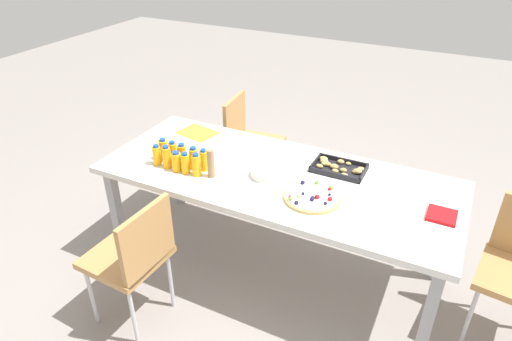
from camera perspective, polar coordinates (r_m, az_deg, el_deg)
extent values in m
plane|color=gray|center=(3.20, 2.30, -11.80)|extent=(12.00, 12.00, 0.00)
cube|color=silver|center=(2.77, 2.60, -0.85)|extent=(2.19, 0.89, 0.04)
cube|color=#99999E|center=(3.21, -17.17, -5.23)|extent=(0.06, 0.06, 0.69)
cube|color=#99999E|center=(2.55, 20.87, -17.14)|extent=(0.06, 0.06, 0.69)
cube|color=#99999E|center=(3.67, -9.68, 0.63)|extent=(0.06, 0.06, 0.69)
cube|color=#99999E|center=(3.11, 22.81, -7.75)|extent=(0.06, 0.06, 0.69)
cube|color=#B7844C|center=(3.72, -0.03, 3.32)|extent=(0.43, 0.43, 0.04)
cube|color=#B7844C|center=(3.70, -2.71, 6.41)|extent=(0.06, 0.38, 0.38)
cylinder|color=silver|center=(3.92, 3.01, 0.73)|extent=(0.02, 0.02, 0.41)
cylinder|color=silver|center=(3.66, 1.40, -1.58)|extent=(0.02, 0.02, 0.41)
cylinder|color=silver|center=(4.02, -1.32, 1.56)|extent=(0.02, 0.02, 0.41)
cylinder|color=silver|center=(3.76, -3.18, -0.64)|extent=(0.02, 0.02, 0.41)
cube|color=#B7844C|center=(2.67, -16.12, -10.44)|extent=(0.42, 0.42, 0.04)
cube|color=#B7844C|center=(2.45, -13.61, -8.63)|extent=(0.05, 0.38, 0.38)
cylinder|color=silver|center=(2.86, -20.05, -14.71)|extent=(0.02, 0.02, 0.41)
cylinder|color=silver|center=(3.00, -15.56, -11.22)|extent=(0.02, 0.02, 0.41)
cylinder|color=silver|center=(2.68, -15.21, -17.53)|extent=(0.02, 0.02, 0.41)
cylinder|color=silver|center=(2.83, -10.73, -13.59)|extent=(0.02, 0.02, 0.41)
cylinder|color=silver|center=(2.84, 25.33, -16.45)|extent=(0.02, 0.02, 0.41)
cylinder|color=silver|center=(3.08, 26.57, -12.56)|extent=(0.02, 0.02, 0.41)
cylinder|color=#F9AC14|center=(2.90, -12.41, 1.83)|extent=(0.05, 0.05, 0.12)
cylinder|color=blue|center=(2.87, -12.56, 3.02)|extent=(0.03, 0.03, 0.02)
cylinder|color=#F9AC14|center=(2.85, -11.21, 1.60)|extent=(0.05, 0.05, 0.13)
cylinder|color=blue|center=(2.82, -11.36, 2.94)|extent=(0.04, 0.04, 0.02)
cylinder|color=#FAAC14|center=(2.81, -10.01, 1.04)|extent=(0.06, 0.06, 0.12)
cylinder|color=blue|center=(2.78, -10.13, 2.22)|extent=(0.04, 0.04, 0.02)
cylinder|color=#F9AD14|center=(2.77, -8.90, 0.81)|extent=(0.05, 0.05, 0.12)
cylinder|color=blue|center=(2.74, -9.02, 2.07)|extent=(0.03, 0.03, 0.02)
cylinder|color=#FAAE14|center=(2.74, -7.53, 0.62)|extent=(0.06, 0.06, 0.13)
cylinder|color=blue|center=(2.70, -7.64, 1.98)|extent=(0.04, 0.04, 0.02)
cylinder|color=#FAAE14|center=(2.95, -11.60, 2.54)|extent=(0.06, 0.06, 0.13)
cylinder|color=blue|center=(2.92, -11.75, 3.82)|extent=(0.04, 0.04, 0.02)
cylinder|color=#F9AE14|center=(2.91, -10.44, 2.23)|extent=(0.05, 0.05, 0.13)
cylinder|color=blue|center=(2.88, -10.57, 3.49)|extent=(0.04, 0.04, 0.02)
cylinder|color=#F9AC14|center=(2.86, -9.31, 1.90)|extent=(0.06, 0.06, 0.13)
cylinder|color=blue|center=(2.83, -9.43, 3.22)|extent=(0.04, 0.04, 0.02)
cylinder|color=#FAAE14|center=(2.83, -7.88, 1.53)|extent=(0.06, 0.06, 0.12)
cylinder|color=blue|center=(2.79, -7.98, 2.79)|extent=(0.04, 0.04, 0.02)
cylinder|color=#F9AE14|center=(2.79, -6.61, 1.22)|extent=(0.05, 0.05, 0.13)
cylinder|color=blue|center=(2.75, -6.70, 2.53)|extent=(0.03, 0.03, 0.02)
cylinder|color=tan|center=(2.55, 7.11, -3.38)|extent=(0.32, 0.32, 0.02)
cylinder|color=white|center=(2.54, 7.13, -3.15)|extent=(0.30, 0.30, 0.01)
sphere|color=red|center=(2.51, 7.74, -3.31)|extent=(0.03, 0.03, 0.03)
sphere|color=#1E1947|center=(2.63, 5.92, -1.51)|extent=(0.03, 0.03, 0.03)
sphere|color=#66B238|center=(2.51, 5.32, -3.28)|extent=(0.02, 0.02, 0.02)
sphere|color=red|center=(2.59, 9.27, -2.32)|extent=(0.02, 0.02, 0.02)
sphere|color=#1E1947|center=(2.54, 9.28, -3.02)|extent=(0.02, 0.02, 0.02)
sphere|color=red|center=(2.50, 4.31, -3.33)|extent=(0.02, 0.02, 0.02)
sphere|color=#66B238|center=(2.60, 9.48, -2.15)|extent=(0.03, 0.03, 0.03)
sphere|color=#1E1947|center=(2.47, 8.78, -4.11)|extent=(0.02, 0.02, 0.02)
sphere|color=#66B238|center=(2.48, 4.37, -3.58)|extent=(0.02, 0.02, 0.02)
sphere|color=#66B238|center=(2.64, 7.70, -1.52)|extent=(0.02, 0.02, 0.02)
sphere|color=#1E1947|center=(2.50, 7.15, -3.45)|extent=(0.02, 0.02, 0.02)
sphere|color=#1E1947|center=(2.45, 5.13, -4.07)|extent=(0.02, 0.02, 0.02)
sphere|color=red|center=(2.50, 9.34, -3.56)|extent=(0.03, 0.03, 0.03)
sphere|color=#1E1947|center=(2.49, 7.08, -3.64)|extent=(0.02, 0.02, 0.02)
sphere|color=#1E1947|center=(2.53, 5.97, -2.92)|extent=(0.02, 0.02, 0.02)
cube|color=black|center=(2.84, 10.42, 0.11)|extent=(0.32, 0.21, 0.01)
cube|color=black|center=(2.75, 9.82, -0.59)|extent=(0.32, 0.01, 0.03)
cube|color=black|center=(2.92, 11.03, 1.23)|extent=(0.32, 0.01, 0.03)
cube|color=black|center=(2.87, 7.49, 1.05)|extent=(0.01, 0.21, 0.03)
cube|color=black|center=(2.81, 13.46, -0.37)|extent=(0.01, 0.21, 0.03)
ellipsoid|color=tan|center=(2.79, 9.98, -0.06)|extent=(0.04, 0.03, 0.02)
ellipsoid|color=tan|center=(2.81, 11.00, 0.06)|extent=(0.04, 0.03, 0.02)
ellipsoid|color=tan|center=(2.86, 8.62, 0.84)|extent=(0.04, 0.03, 0.02)
ellipsoid|color=tan|center=(2.86, 9.01, 0.83)|extent=(0.05, 0.03, 0.03)
ellipsoid|color=tan|center=(2.89, 11.61, 0.86)|extent=(0.04, 0.03, 0.02)
ellipsoid|color=tan|center=(2.88, 8.62, 1.14)|extent=(0.05, 0.04, 0.03)
ellipsoid|color=tan|center=(2.84, 13.15, 0.17)|extent=(0.05, 0.03, 0.03)
ellipsoid|color=tan|center=(2.83, 9.86, 0.51)|extent=(0.06, 0.04, 0.03)
ellipsoid|color=tan|center=(2.90, 10.68, 1.11)|extent=(0.05, 0.03, 0.03)
ellipsoid|color=tan|center=(2.81, 12.46, -0.15)|extent=(0.04, 0.03, 0.02)
ellipsoid|color=tan|center=(2.83, 8.05, 0.56)|extent=(0.04, 0.03, 0.03)
ellipsoid|color=tan|center=(2.81, 12.72, -0.10)|extent=(0.06, 0.04, 0.03)
ellipsoid|color=tan|center=(2.91, 8.55, 1.48)|extent=(0.06, 0.04, 0.03)
ellipsoid|color=tan|center=(2.76, 11.11, -0.55)|extent=(0.04, 0.03, 0.02)
cylinder|color=silver|center=(2.74, 1.33, -0.65)|extent=(0.19, 0.19, 0.00)
cylinder|color=silver|center=(2.73, 1.33, -0.56)|extent=(0.19, 0.19, 0.00)
cylinder|color=silver|center=(2.73, 1.34, -0.47)|extent=(0.19, 0.19, 0.00)
cylinder|color=silver|center=(2.73, 1.34, -0.38)|extent=(0.19, 0.19, 0.00)
cylinder|color=silver|center=(2.73, 1.34, -0.29)|extent=(0.19, 0.19, 0.00)
cylinder|color=silver|center=(2.72, 1.34, -0.20)|extent=(0.19, 0.19, 0.00)
cylinder|color=silver|center=(2.72, 1.34, -0.11)|extent=(0.19, 0.19, 0.00)
cylinder|color=silver|center=(2.72, 1.34, -0.02)|extent=(0.19, 0.19, 0.00)
cube|color=red|center=(2.58, 22.41, -5.26)|extent=(0.15, 0.15, 0.02)
cylinder|color=#9E7A56|center=(2.70, -5.72, 0.89)|extent=(0.04, 0.04, 0.18)
cube|color=yellow|center=(3.29, -7.39, 4.77)|extent=(0.29, 0.25, 0.01)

